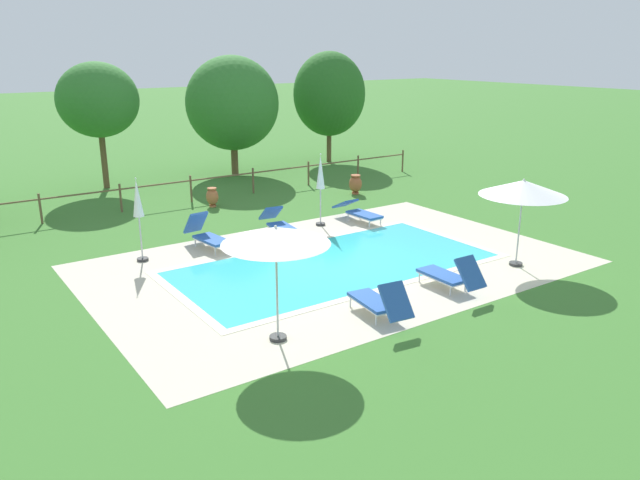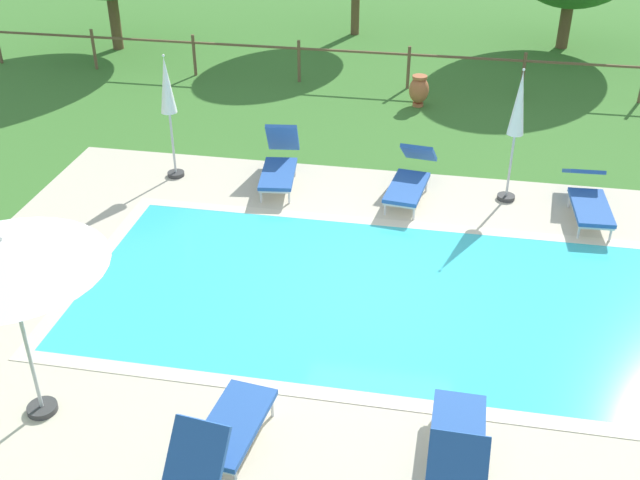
{
  "view_description": "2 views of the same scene",
  "coord_description": "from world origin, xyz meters",
  "px_view_note": "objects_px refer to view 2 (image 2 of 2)",
  "views": [
    {
      "loc": [
        -9.56,
        -13.14,
        5.75
      ],
      "look_at": [
        -0.16,
        0.5,
        0.6
      ],
      "focal_mm": 34.76,
      "sensor_mm": 36.0,
      "label": 1
    },
    {
      "loc": [
        0.83,
        -9.25,
        6.5
      ],
      "look_at": [
        -0.95,
        0.39,
        0.64
      ],
      "focal_mm": 43.01,
      "sensor_mm": 36.0,
      "label": 2
    }
  ],
  "objects_px": {
    "sun_lounger_north_near_steps": "(589,197)",
    "sun_lounger_north_mid": "(410,178)",
    "sun_lounger_north_end": "(223,435)",
    "patio_umbrella_closed_row_west": "(167,94)",
    "patio_umbrella_open_foreground": "(4,254)",
    "patio_umbrella_closed_row_mid_west": "(518,113)",
    "sun_lounger_south_mid": "(457,446)",
    "sun_lounger_north_far": "(279,164)",
    "terracotta_urn_near_fence": "(419,90)"
  },
  "relations": [
    {
      "from": "sun_lounger_north_near_steps",
      "to": "sun_lounger_north_mid",
      "type": "distance_m",
      "value": 3.1
    },
    {
      "from": "sun_lounger_north_near_steps",
      "to": "sun_lounger_north_mid",
      "type": "xyz_separation_m",
      "value": [
        -3.09,
        0.16,
        0.02
      ]
    },
    {
      "from": "sun_lounger_north_end",
      "to": "patio_umbrella_closed_row_west",
      "type": "distance_m",
      "value": 7.53
    },
    {
      "from": "patio_umbrella_open_foreground",
      "to": "patio_umbrella_closed_row_mid_west",
      "type": "height_order",
      "value": "patio_umbrella_open_foreground"
    },
    {
      "from": "sun_lounger_north_near_steps",
      "to": "sun_lounger_south_mid",
      "type": "bearing_deg",
      "value": -108.11
    },
    {
      "from": "sun_lounger_north_far",
      "to": "sun_lounger_south_mid",
      "type": "height_order",
      "value": "sun_lounger_north_far"
    },
    {
      "from": "sun_lounger_north_far",
      "to": "terracotta_urn_near_fence",
      "type": "height_order",
      "value": "sun_lounger_north_far"
    },
    {
      "from": "patio_umbrella_open_foreground",
      "to": "patio_umbrella_closed_row_mid_west",
      "type": "bearing_deg",
      "value": 49.59
    },
    {
      "from": "sun_lounger_north_near_steps",
      "to": "sun_lounger_north_far",
      "type": "bearing_deg",
      "value": 177.3
    },
    {
      "from": "sun_lounger_north_end",
      "to": "terracotta_urn_near_fence",
      "type": "height_order",
      "value": "sun_lounger_north_end"
    },
    {
      "from": "sun_lounger_north_mid",
      "to": "patio_umbrella_closed_row_mid_west",
      "type": "bearing_deg",
      "value": 6.34
    },
    {
      "from": "terracotta_urn_near_fence",
      "to": "sun_lounger_north_far",
      "type": "bearing_deg",
      "value": -116.73
    },
    {
      "from": "sun_lounger_north_near_steps",
      "to": "sun_lounger_north_end",
      "type": "height_order",
      "value": "sun_lounger_north_end"
    },
    {
      "from": "patio_umbrella_closed_row_west",
      "to": "terracotta_urn_near_fence",
      "type": "height_order",
      "value": "patio_umbrella_closed_row_west"
    },
    {
      "from": "sun_lounger_north_mid",
      "to": "patio_umbrella_closed_row_west",
      "type": "xyz_separation_m",
      "value": [
        -4.49,
        0.02,
        1.28
      ]
    },
    {
      "from": "sun_lounger_north_end",
      "to": "terracotta_urn_near_fence",
      "type": "bearing_deg",
      "value": 83.44
    },
    {
      "from": "sun_lounger_south_mid",
      "to": "sun_lounger_north_end",
      "type": "bearing_deg",
      "value": -173.27
    },
    {
      "from": "sun_lounger_north_near_steps",
      "to": "terracotta_urn_near_fence",
      "type": "relative_size",
      "value": 2.88
    },
    {
      "from": "sun_lounger_north_mid",
      "to": "terracotta_urn_near_fence",
      "type": "xyz_separation_m",
      "value": [
        -0.18,
        4.6,
        0.02
      ]
    },
    {
      "from": "sun_lounger_north_mid",
      "to": "patio_umbrella_closed_row_mid_west",
      "type": "relative_size",
      "value": 0.84
    },
    {
      "from": "sun_lounger_south_mid",
      "to": "patio_umbrella_closed_row_west",
      "type": "distance_m",
      "value": 8.61
    },
    {
      "from": "sun_lounger_north_mid",
      "to": "patio_umbrella_closed_row_mid_west",
      "type": "distance_m",
      "value": 2.17
    },
    {
      "from": "sun_lounger_north_far",
      "to": "sun_lounger_north_end",
      "type": "xyz_separation_m",
      "value": [
        0.96,
        -6.87,
        -0.0
      ]
    },
    {
      "from": "sun_lounger_north_mid",
      "to": "terracotta_urn_near_fence",
      "type": "relative_size",
      "value": 2.81
    },
    {
      "from": "patio_umbrella_closed_row_west",
      "to": "sun_lounger_north_end",
      "type": "bearing_deg",
      "value": -66.19
    },
    {
      "from": "sun_lounger_south_mid",
      "to": "patio_umbrella_open_foreground",
      "type": "xyz_separation_m",
      "value": [
        -4.91,
        0.07,
        1.83
      ]
    },
    {
      "from": "sun_lounger_south_mid",
      "to": "patio_umbrella_open_foreground",
      "type": "bearing_deg",
      "value": 179.21
    },
    {
      "from": "sun_lounger_north_near_steps",
      "to": "patio_umbrella_open_foreground",
      "type": "xyz_separation_m",
      "value": [
        -6.97,
        -6.24,
        1.87
      ]
    },
    {
      "from": "sun_lounger_north_near_steps",
      "to": "sun_lounger_north_end",
      "type": "relative_size",
      "value": 1.1
    },
    {
      "from": "sun_lounger_north_mid",
      "to": "sun_lounger_north_end",
      "type": "distance_m",
      "value": 6.93
    },
    {
      "from": "patio_umbrella_closed_row_mid_west",
      "to": "terracotta_urn_near_fence",
      "type": "xyz_separation_m",
      "value": [
        -1.92,
        4.41,
        -1.28
      ]
    },
    {
      "from": "sun_lounger_north_far",
      "to": "sun_lounger_south_mid",
      "type": "xyz_separation_m",
      "value": [
        3.48,
        -6.57,
        -0.0
      ]
    },
    {
      "from": "sun_lounger_south_mid",
      "to": "patio_umbrella_open_foreground",
      "type": "distance_m",
      "value": 5.24
    },
    {
      "from": "patio_umbrella_open_foreground",
      "to": "patio_umbrella_closed_row_mid_west",
      "type": "relative_size",
      "value": 1.0
    },
    {
      "from": "patio_umbrella_open_foreground",
      "to": "terracotta_urn_near_fence",
      "type": "bearing_deg",
      "value": 71.44
    },
    {
      "from": "sun_lounger_north_mid",
      "to": "sun_lounger_north_end",
      "type": "height_order",
      "value": "sun_lounger_north_end"
    },
    {
      "from": "patio_umbrella_closed_row_west",
      "to": "terracotta_urn_near_fence",
      "type": "distance_m",
      "value": 6.41
    },
    {
      "from": "sun_lounger_north_end",
      "to": "sun_lounger_north_mid",
      "type": "bearing_deg",
      "value": 77.56
    },
    {
      "from": "patio_umbrella_closed_row_west",
      "to": "sun_lounger_north_near_steps",
      "type": "bearing_deg",
      "value": -1.4
    },
    {
      "from": "sun_lounger_north_mid",
      "to": "patio_umbrella_open_foreground",
      "type": "relative_size",
      "value": 0.84
    },
    {
      "from": "sun_lounger_north_mid",
      "to": "terracotta_urn_near_fence",
      "type": "distance_m",
      "value": 4.61
    },
    {
      "from": "terracotta_urn_near_fence",
      "to": "sun_lounger_north_mid",
      "type": "bearing_deg",
      "value": -87.7
    },
    {
      "from": "sun_lounger_north_far",
      "to": "patio_umbrella_closed_row_west",
      "type": "height_order",
      "value": "patio_umbrella_closed_row_west"
    },
    {
      "from": "sun_lounger_south_mid",
      "to": "sun_lounger_north_far",
      "type": "bearing_deg",
      "value": 117.91
    },
    {
      "from": "sun_lounger_north_end",
      "to": "sun_lounger_south_mid",
      "type": "height_order",
      "value": "sun_lounger_south_mid"
    },
    {
      "from": "terracotta_urn_near_fence",
      "to": "sun_lounger_north_end",
      "type": "bearing_deg",
      "value": -96.56
    },
    {
      "from": "sun_lounger_north_end",
      "to": "patio_umbrella_open_foreground",
      "type": "bearing_deg",
      "value": 171.3
    },
    {
      "from": "sun_lounger_north_far",
      "to": "patio_umbrella_closed_row_west",
      "type": "relative_size",
      "value": 0.79
    },
    {
      "from": "sun_lounger_north_near_steps",
      "to": "patio_umbrella_closed_row_mid_west",
      "type": "height_order",
      "value": "patio_umbrella_closed_row_mid_west"
    },
    {
      "from": "sun_lounger_north_end",
      "to": "sun_lounger_south_mid",
      "type": "distance_m",
      "value": 2.54
    }
  ]
}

